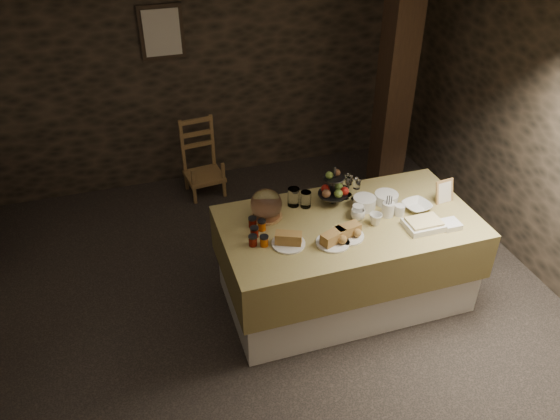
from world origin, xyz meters
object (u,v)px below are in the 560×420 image
object	(u,v)px
timber_column	(396,82)
fruit_stand	(334,190)
chair	(202,161)
buffet_table	(346,254)

from	to	relation	value
timber_column	fruit_stand	distance (m)	1.76
chair	fruit_stand	bearing A→B (deg)	-73.41
fruit_stand	chair	bearing A→B (deg)	113.15
buffet_table	chair	distance (m)	2.29
timber_column	chair	bearing A→B (deg)	163.06
chair	fruit_stand	distance (m)	2.11
buffet_table	fruit_stand	bearing A→B (deg)	96.33
buffet_table	timber_column	xyz separation A→B (m)	(1.16, 1.53, 0.83)
buffet_table	chair	xyz separation A→B (m)	(-0.83, 2.14, -0.09)
chair	timber_column	xyz separation A→B (m)	(1.98, -0.60, 0.92)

